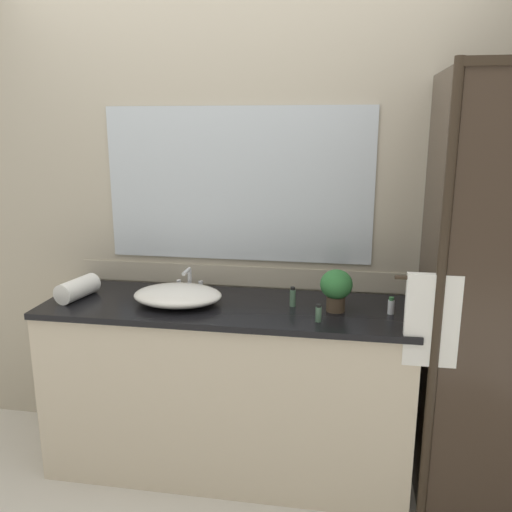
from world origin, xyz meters
TOP-DOWN VIEW (x-y plane):
  - ground_plane at (0.00, 0.00)m, footprint 8.00×8.00m
  - wall_back_with_mirror at (0.00, 0.34)m, footprint 4.40×0.06m
  - vanity_cabinet at (0.00, 0.01)m, footprint 1.80×0.58m
  - sink_basin at (-0.24, -0.03)m, footprint 0.44×0.33m
  - faucet at (-0.24, 0.17)m, footprint 0.17×0.12m
  - potted_plant at (0.53, -0.01)m, footprint 0.15×0.15m
  - amenity_bottle_body_wash at (0.46, -0.16)m, footprint 0.03×0.03m
  - amenity_bottle_shampoo at (0.79, -0.01)m, footprint 0.03×0.03m
  - amenity_bottle_lotion at (0.33, 0.03)m, footprint 0.03×0.03m
  - rolled_towel_near_edge at (-0.76, -0.03)m, footprint 0.15×0.25m

SIDE VIEW (x-z plane):
  - ground_plane at x=0.00m, z-range 0.00..0.00m
  - vanity_cabinet at x=0.00m, z-range 0.00..0.90m
  - amenity_bottle_shampoo at x=0.79m, z-range 0.90..0.98m
  - amenity_bottle_body_wash at x=0.46m, z-range 0.90..0.98m
  - faucet at x=-0.24m, z-range 0.88..1.01m
  - sink_basin at x=-0.24m, z-range 0.90..0.99m
  - amenity_bottle_lotion at x=0.33m, z-range 0.90..0.99m
  - rolled_towel_near_edge at x=-0.76m, z-range 0.90..1.00m
  - potted_plant at x=0.53m, z-range 0.92..1.12m
  - wall_back_with_mirror at x=0.00m, z-range 0.00..2.60m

